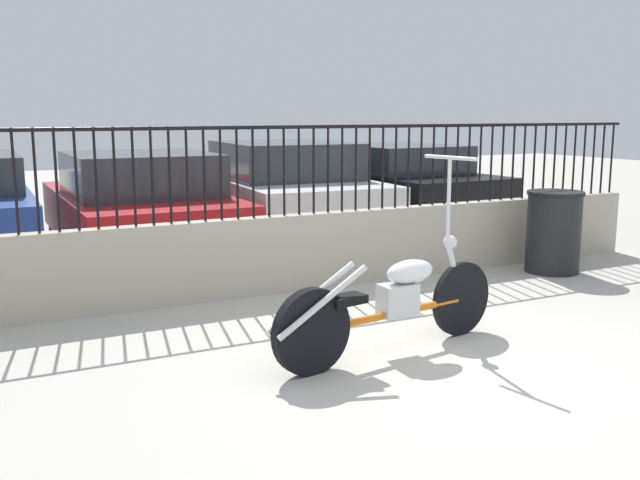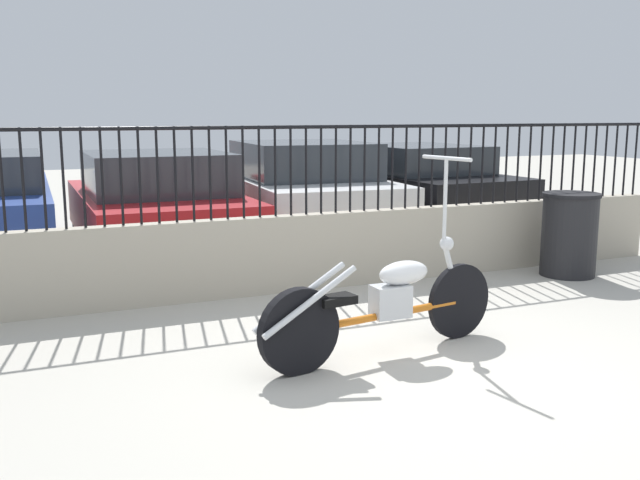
% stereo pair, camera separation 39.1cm
% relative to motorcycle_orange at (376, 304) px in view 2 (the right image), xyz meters
% --- Properties ---
extents(ground_plane, '(40.00, 40.00, 0.00)m').
position_rel_motorcycle_orange_xyz_m(ground_plane, '(0.31, -0.54, -0.40)').
color(ground_plane, '#B7B2A5').
extents(low_wall, '(8.98, 0.18, 0.77)m').
position_rel_motorcycle_orange_xyz_m(low_wall, '(0.31, 2.11, -0.02)').
color(low_wall, '#B2A893').
rests_on(low_wall, ground_plane).
extents(fence_railing, '(8.98, 0.04, 0.89)m').
position_rel_motorcycle_orange_xyz_m(fence_railing, '(0.31, 2.11, 0.94)').
color(fence_railing, black).
rests_on(fence_railing, low_wall).
extents(motorcycle_orange, '(2.10, 0.61, 1.46)m').
position_rel_motorcycle_orange_xyz_m(motorcycle_orange, '(0.00, 0.00, 0.00)').
color(motorcycle_orange, black).
rests_on(motorcycle_orange, ground_plane).
extents(trash_bin, '(0.62, 0.62, 0.92)m').
position_rel_motorcycle_orange_xyz_m(trash_bin, '(3.19, 1.52, 0.06)').
color(trash_bin, black).
rests_on(trash_bin, ground_plane).
extents(car_red, '(1.83, 3.91, 1.30)m').
position_rel_motorcycle_orange_xyz_m(car_red, '(-0.76, 4.45, 0.26)').
color(car_red, black).
rests_on(car_red, ground_plane).
extents(car_white, '(2.14, 4.30, 1.38)m').
position_rel_motorcycle_orange_xyz_m(car_white, '(1.36, 4.89, 0.30)').
color(car_white, black).
rests_on(car_white, ground_plane).
extents(car_black, '(1.88, 4.11, 1.30)m').
position_rel_motorcycle_orange_xyz_m(car_black, '(3.28, 5.09, 0.27)').
color(car_black, black).
rests_on(car_black, ground_plane).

